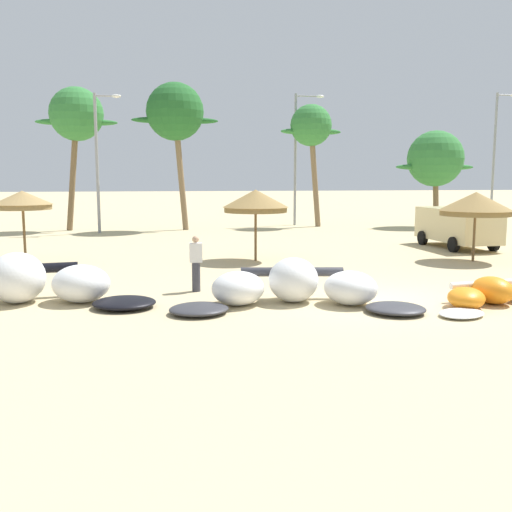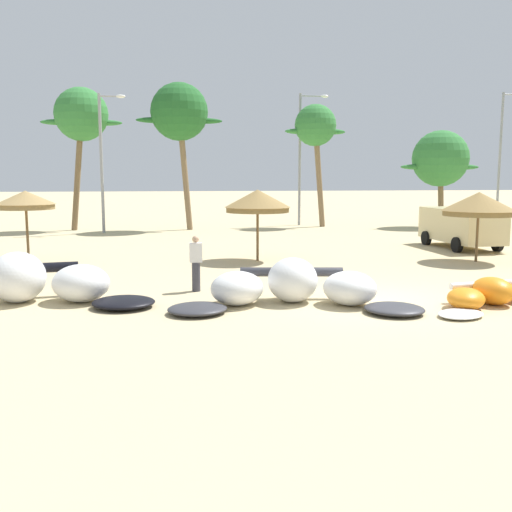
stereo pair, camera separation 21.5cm
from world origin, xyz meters
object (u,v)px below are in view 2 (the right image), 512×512
(palm_center_right, at_px, (440,159))
(person_near_kites, at_px, (196,263))
(parked_van, at_px, (460,225))
(lamppost_west_center, at_px, (302,152))
(kite_far_left, at_px, (16,286))
(palm_left_of_gap, at_px, (179,113))
(beach_umbrella_near_palms, at_px, (479,204))
(kite_left, at_px, (293,287))
(beach_umbrella_middle, at_px, (258,201))
(lamppost_east_center, at_px, (502,151))
(lamppost_west, at_px, (104,155))
(kite_left_of_center, at_px, (499,296))
(palm_left, at_px, (81,116))
(beach_umbrella_near_van, at_px, (26,200))
(palm_center_left, at_px, (316,127))

(palm_center_right, bearing_deg, person_near_kites, -131.52)
(parked_van, relative_size, lamppost_west_center, 0.53)
(parked_van, height_order, person_near_kites, parked_van)
(kite_far_left, bearing_deg, palm_left_of_gap, 77.15)
(beach_umbrella_near_palms, relative_size, palm_left_of_gap, 0.31)
(person_near_kites, height_order, palm_center_right, palm_center_right)
(kite_left, xyz_separation_m, palm_left_of_gap, (-2.23, 22.21, 6.79))
(kite_far_left, distance_m, beach_umbrella_middle, 10.32)
(lamppost_east_center, bearing_deg, lamppost_west, -171.97)
(person_near_kites, height_order, lamppost_east_center, lamppost_east_center)
(kite_left_of_center, bearing_deg, beach_umbrella_near_palms, 63.77)
(palm_left, height_order, palm_center_right, palm_left)
(kite_left_of_center, height_order, beach_umbrella_near_palms, beach_umbrella_near_palms)
(kite_far_left, bearing_deg, beach_umbrella_middle, 43.05)
(beach_umbrella_near_palms, relative_size, lamppost_west, 0.35)
(kite_left, bearing_deg, parked_van, 45.68)
(kite_left_of_center, bearing_deg, lamppost_west_center, 87.72)
(person_near_kites, bearing_deg, beach_umbrella_near_palms, 20.56)
(beach_umbrella_near_van, height_order, lamppost_east_center, lamppost_east_center)
(palm_left, xyz_separation_m, lamppost_west, (1.47, -2.16, -2.47))
(kite_left, height_order, palm_center_right, palm_center_right)
(kite_left, relative_size, lamppost_west, 0.80)
(beach_umbrella_near_palms, bearing_deg, palm_left, 135.68)
(parked_van, relative_size, palm_center_right, 0.74)
(parked_van, height_order, lamppost_west_center, lamppost_west_center)
(palm_center_left, bearing_deg, palm_left_of_gap, -173.95)
(palm_left_of_gap, bearing_deg, beach_umbrella_near_van, -115.97)
(kite_left, distance_m, lamppost_west, 22.29)
(kite_left_of_center, xyz_separation_m, beach_umbrella_middle, (-4.81, 8.99, 2.10))
(kite_far_left, bearing_deg, beach_umbrella_near_palms, 18.52)
(beach_umbrella_near_van, distance_m, lamppost_east_center, 33.74)
(kite_left_of_center, height_order, beach_umbrella_middle, beach_umbrella_middle)
(kite_far_left, distance_m, lamppost_east_center, 37.19)
(lamppost_east_center, bearing_deg, kite_left_of_center, -121.89)
(kite_left_of_center, bearing_deg, lamppost_east_center, 58.11)
(kite_far_left, relative_size, kite_left, 1.10)
(kite_left_of_center, relative_size, beach_umbrella_middle, 1.69)
(beach_umbrella_middle, height_order, person_near_kites, beach_umbrella_middle)
(kite_left, relative_size, beach_umbrella_near_van, 2.34)
(parked_van, bearing_deg, kite_left_of_center, -114.21)
(kite_far_left, distance_m, beach_umbrella_near_van, 8.47)
(beach_umbrella_near_palms, xyz_separation_m, palm_left_of_gap, (-11.03, 15.83, 4.98))
(palm_left, bearing_deg, lamppost_west_center, 6.47)
(palm_center_right, bearing_deg, palm_center_left, 169.39)
(palm_left_of_gap, xyz_separation_m, lamppost_west, (-4.52, -1.37, -2.66))
(palm_left, xyz_separation_m, palm_center_left, (14.93, 0.16, -0.48))
(person_near_kites, xyz_separation_m, palm_left, (-5.84, 20.82, 6.23))
(parked_van, distance_m, lamppost_east_center, 18.26)
(palm_left, distance_m, lamppost_east_center, 29.54)
(beach_umbrella_near_van, relative_size, palm_left, 0.32)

